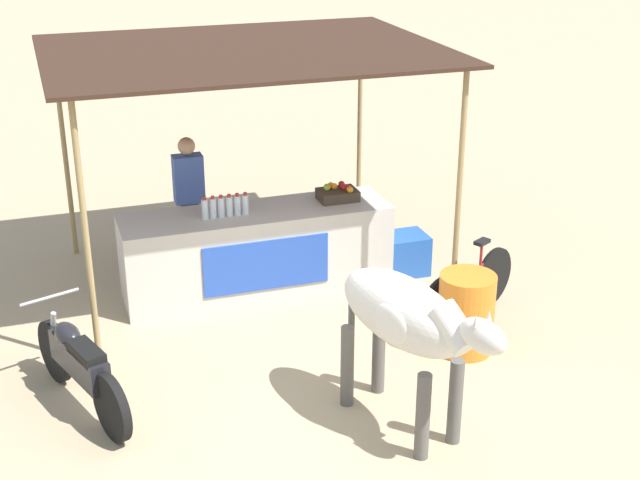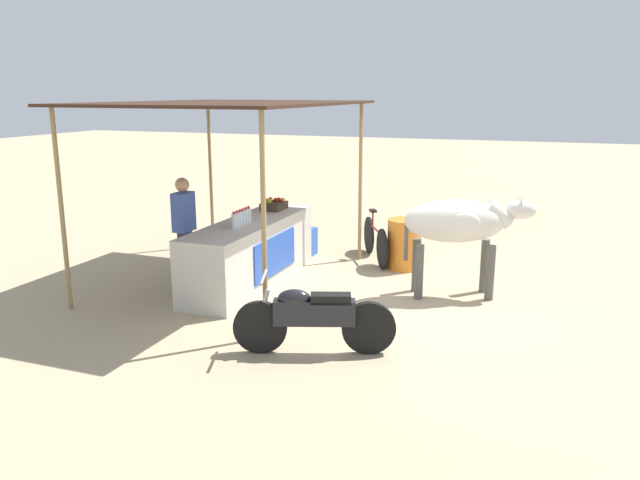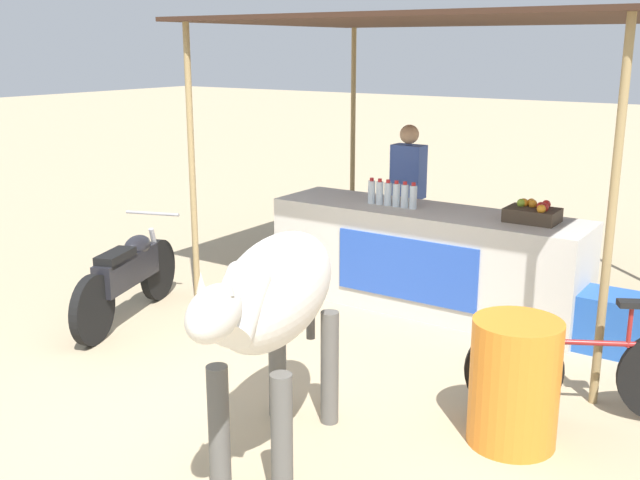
% 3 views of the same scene
% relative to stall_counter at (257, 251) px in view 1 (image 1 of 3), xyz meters
% --- Properties ---
extents(ground_plane, '(60.00, 60.00, 0.00)m').
position_rel_stall_counter_xyz_m(ground_plane, '(0.00, -2.20, -0.48)').
color(ground_plane, tan).
extents(stall_counter, '(3.00, 0.82, 0.96)m').
position_rel_stall_counter_xyz_m(stall_counter, '(0.00, 0.00, 0.00)').
color(stall_counter, beige).
rests_on(stall_counter, ground).
extents(stall_awning, '(4.20, 3.20, 2.69)m').
position_rel_stall_counter_xyz_m(stall_awning, '(0.00, 0.30, 2.10)').
color(stall_awning, '#382319').
rests_on(stall_awning, ground).
extents(water_bottle_row, '(0.52, 0.07, 0.25)m').
position_rel_stall_counter_xyz_m(water_bottle_row, '(-0.35, -0.05, 0.59)').
color(water_bottle_row, silver).
rests_on(water_bottle_row, stall_counter).
extents(fruit_crate, '(0.44, 0.32, 0.18)m').
position_rel_stall_counter_xyz_m(fruit_crate, '(0.98, 0.06, 0.56)').
color(fruit_crate, '#3F3326').
rests_on(fruit_crate, stall_counter).
extents(vendor_behind_counter, '(0.34, 0.22, 1.65)m').
position_rel_stall_counter_xyz_m(vendor_behind_counter, '(-0.60, 0.75, 0.37)').
color(vendor_behind_counter, '#383842').
rests_on(vendor_behind_counter, ground).
extents(cooler_box, '(0.60, 0.44, 0.48)m').
position_rel_stall_counter_xyz_m(cooler_box, '(1.73, -0.10, -0.24)').
color(cooler_box, blue).
rests_on(cooler_box, ground).
extents(water_barrel, '(0.56, 0.56, 0.82)m').
position_rel_stall_counter_xyz_m(water_barrel, '(1.60, -1.99, -0.07)').
color(water_barrel, orange).
rests_on(water_barrel, ground).
extents(cow, '(0.93, 1.84, 1.44)m').
position_rel_stall_counter_xyz_m(cow, '(0.49, -3.00, 0.55)').
color(cow, silver).
rests_on(cow, ground).
extents(motorcycle_parked, '(0.78, 1.73, 0.90)m').
position_rel_stall_counter_xyz_m(motorcycle_parked, '(-2.10, -1.80, -0.05)').
color(motorcycle_parked, black).
rests_on(motorcycle_parked, ground).
extents(bicycle_leaning, '(1.48, 0.83, 0.85)m').
position_rel_stall_counter_xyz_m(bicycle_leaning, '(1.92, -1.41, -0.13)').
color(bicycle_leaning, black).
rests_on(bicycle_leaning, ground).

